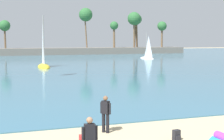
% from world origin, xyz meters
% --- Properties ---
extents(sea, '(220.00, 111.71, 0.06)m').
position_xyz_m(sea, '(0.00, 63.76, 0.03)').
color(sea, '#386B84').
rests_on(sea, ground).
extents(palm_headland, '(87.84, 6.05, 12.50)m').
position_xyz_m(palm_headland, '(3.17, 79.66, 2.85)').
color(palm_headland, slate).
rests_on(palm_headland, ground).
extents(person_rigging_by_gear, '(0.55, 0.22, 1.67)m').
position_xyz_m(person_rigging_by_gear, '(-2.38, 3.09, 0.89)').
color(person_rigging_by_gear, black).
rests_on(person_rigging_by_gear, ground).
extents(person_at_waterline, '(0.38, 0.45, 1.67)m').
position_xyz_m(person_at_waterline, '(-0.73, 6.74, 0.89)').
color(person_at_waterline, black).
rests_on(person_at_waterline, ground).
extents(backpack_near_kite, '(0.33, 0.31, 0.44)m').
position_xyz_m(backpack_near_kite, '(1.73, 4.73, 0.21)').
color(backpack_near_kite, '#232328').
rests_on(backpack_near_kite, ground).
extents(sailboat_near_shore, '(2.34, 4.26, 5.92)m').
position_xyz_m(sailboat_near_shore, '(23.63, 56.63, 0.59)').
color(sailboat_near_shore, white).
rests_on(sailboat_near_shore, sea).
extents(sailboat_mid_bay, '(1.68, 5.52, 7.99)m').
position_xyz_m(sailboat_mid_bay, '(0.41, 41.22, 0.78)').
color(sailboat_mid_bay, yellow).
rests_on(sailboat_mid_bay, sea).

